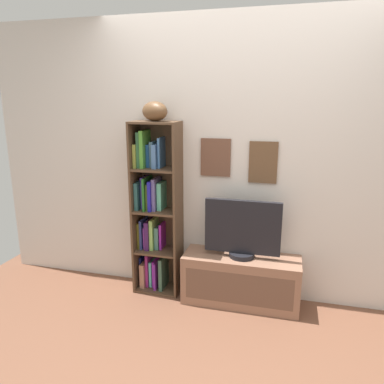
{
  "coord_description": "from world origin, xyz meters",
  "views": [
    {
      "loc": [
        0.4,
        -2.09,
        1.79
      ],
      "look_at": [
        -0.37,
        0.85,
        1.02
      ],
      "focal_mm": 34.52,
      "sensor_mm": 36.0,
      "label": 1
    }
  ],
  "objects_px": {
    "football": "(155,111)",
    "television": "(242,230)",
    "bookshelf": "(154,212)",
    "tv_stand": "(241,280)"
  },
  "relations": [
    {
      "from": "bookshelf",
      "to": "football",
      "type": "bearing_deg",
      "value": -37.36
    },
    {
      "from": "football",
      "to": "television",
      "type": "bearing_deg",
      "value": -3.12
    },
    {
      "from": "television",
      "to": "tv_stand",
      "type": "bearing_deg",
      "value": -90.0
    },
    {
      "from": "bookshelf",
      "to": "tv_stand",
      "type": "xyz_separation_m",
      "value": [
        0.83,
        -0.07,
        -0.54
      ]
    },
    {
      "from": "tv_stand",
      "to": "television",
      "type": "height_order",
      "value": "television"
    },
    {
      "from": "bookshelf",
      "to": "television",
      "type": "height_order",
      "value": "bookshelf"
    },
    {
      "from": "football",
      "to": "television",
      "type": "height_order",
      "value": "football"
    },
    {
      "from": "tv_stand",
      "to": "football",
      "type": "bearing_deg",
      "value": 176.81
    },
    {
      "from": "television",
      "to": "football",
      "type": "bearing_deg",
      "value": 176.88
    },
    {
      "from": "bookshelf",
      "to": "television",
      "type": "xyz_separation_m",
      "value": [
        0.83,
        -0.07,
        -0.07
      ]
    }
  ]
}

